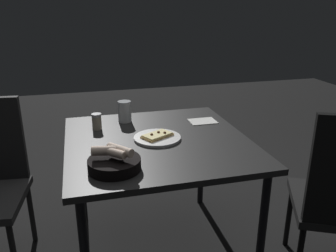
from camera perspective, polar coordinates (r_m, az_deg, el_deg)
name	(u,v)px	position (r m, az deg, el deg)	size (l,w,h in m)	color
ground	(159,249)	(2.20, -1.56, -19.45)	(8.00, 8.00, 0.00)	black
dining_table	(157,150)	(1.86, -1.74, -3.95)	(0.94, 0.97, 0.70)	black
pizza_plate	(158,138)	(1.83, -1.67, -1.90)	(0.25, 0.25, 0.04)	white
bread_basket	(115,162)	(1.52, -8.74, -5.84)	(0.23, 0.23, 0.11)	black
beer_glass	(125,113)	(2.10, -7.10, 2.16)	(0.08, 0.08, 0.13)	silver
pepper_shaker	(97,122)	(2.01, -11.57, 0.59)	(0.06, 0.06, 0.09)	#BFB299
napkin	(203,121)	(2.11, 5.68, 0.78)	(0.16, 0.12, 0.00)	white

